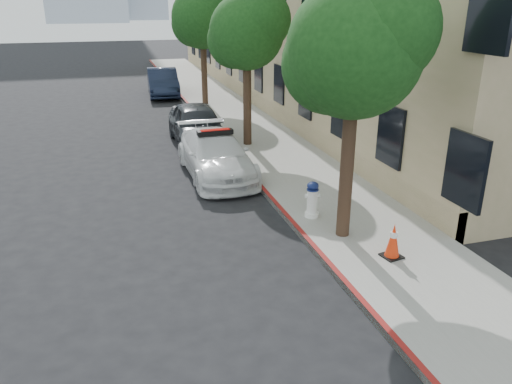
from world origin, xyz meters
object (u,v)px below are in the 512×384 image
Objects in this scene: parked_car_mid at (197,125)px; parked_car_far at (163,82)px; fire_hydrant at (312,200)px; police_car at (216,155)px; traffic_cone at (393,241)px.

parked_car_far is at bearing 90.12° from parked_car_mid.
fire_hydrant is (1.41, -18.60, -0.16)m from parked_car_far.
parked_car_mid is (0.10, 3.69, 0.10)m from police_car.
traffic_cone is (2.21, -10.24, -0.25)m from parked_car_mid.
parked_car_far reaches higher than police_car.
parked_car_mid is at bearing 102.21° from traffic_cone.
fire_hydrant is at bearing -70.67° from police_car.
fire_hydrant is at bearing -79.62° from parked_car_mid.
police_car is 6.94m from traffic_cone.
fire_hydrant is 2.55m from traffic_cone.
fire_hydrant is (1.51, -4.13, -0.08)m from police_car.
police_car reaches higher than fire_hydrant.
parked_car_far is at bearing 107.24° from fire_hydrant.
fire_hydrant is 1.21× the size of traffic_cone.
police_car is at bearing -91.43° from parked_car_mid.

